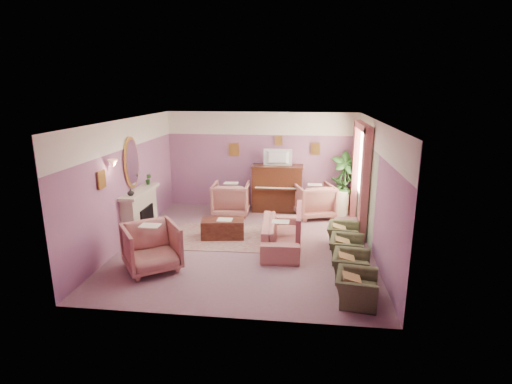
# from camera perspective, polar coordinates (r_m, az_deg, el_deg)

# --- Properties ---
(floor) EXTENTS (5.50, 6.00, 0.01)m
(floor) POSITION_cam_1_polar(r_m,az_deg,el_deg) (9.19, -1.26, -7.49)
(floor) COLOR #815C65
(floor) RESTS_ON ground
(ceiling) EXTENTS (5.50, 6.00, 0.01)m
(ceiling) POSITION_cam_1_polar(r_m,az_deg,el_deg) (8.53, -1.37, 10.20)
(ceiling) COLOR white
(ceiling) RESTS_ON wall_back
(wall_back) EXTENTS (5.50, 0.02, 2.80)m
(wall_back) POSITION_cam_1_polar(r_m,az_deg,el_deg) (11.67, 0.75, 4.50)
(wall_back) COLOR #7A5182
(wall_back) RESTS_ON floor
(wall_front) EXTENTS (5.50, 0.02, 2.80)m
(wall_front) POSITION_cam_1_polar(r_m,az_deg,el_deg) (5.92, -5.39, -5.85)
(wall_front) COLOR #7A5182
(wall_front) RESTS_ON floor
(wall_left) EXTENTS (0.02, 6.00, 2.80)m
(wall_left) POSITION_cam_1_polar(r_m,az_deg,el_deg) (9.53, -17.92, 1.44)
(wall_left) COLOR #7A5182
(wall_left) RESTS_ON floor
(wall_right) EXTENTS (0.02, 6.00, 2.80)m
(wall_right) POSITION_cam_1_polar(r_m,az_deg,el_deg) (8.81, 16.70, 0.48)
(wall_right) COLOR #7A5182
(wall_right) RESTS_ON floor
(picture_rail_band) EXTENTS (5.50, 0.01, 0.65)m
(picture_rail_band) POSITION_cam_1_polar(r_m,az_deg,el_deg) (11.51, 0.77, 9.77)
(picture_rail_band) COLOR white
(picture_rail_band) RESTS_ON wall_back
(stripe_panel) EXTENTS (0.01, 3.00, 2.15)m
(stripe_panel) POSITION_cam_1_polar(r_m,az_deg,el_deg) (10.13, 15.28, 0.50)
(stripe_panel) COLOR #A9BA94
(stripe_panel) RESTS_ON wall_right
(fireplace_surround) EXTENTS (0.30, 1.40, 1.10)m
(fireplace_surround) POSITION_cam_1_polar(r_m,az_deg,el_deg) (9.86, -16.21, -3.12)
(fireplace_surround) COLOR beige
(fireplace_surround) RESTS_ON floor
(fireplace_inset) EXTENTS (0.18, 0.72, 0.68)m
(fireplace_inset) POSITION_cam_1_polar(r_m,az_deg,el_deg) (9.87, -15.62, -3.98)
(fireplace_inset) COLOR black
(fireplace_inset) RESTS_ON floor
(fire_ember) EXTENTS (0.06, 0.54, 0.10)m
(fire_ember) POSITION_cam_1_polar(r_m,az_deg,el_deg) (9.91, -15.33, -4.98)
(fire_ember) COLOR #FF2C06
(fire_ember) RESTS_ON floor
(mantel_shelf) EXTENTS (0.40, 1.55, 0.07)m
(mantel_shelf) POSITION_cam_1_polar(r_m,az_deg,el_deg) (9.69, -16.29, 0.08)
(mantel_shelf) COLOR beige
(mantel_shelf) RESTS_ON fireplace_surround
(hearth) EXTENTS (0.55, 1.50, 0.02)m
(hearth) POSITION_cam_1_polar(r_m,az_deg,el_deg) (9.96, -14.93, -6.13)
(hearth) COLOR beige
(hearth) RESTS_ON floor
(mirror_frame) EXTENTS (0.04, 0.72, 1.20)m
(mirror_frame) POSITION_cam_1_polar(r_m,az_deg,el_deg) (9.61, -17.35, 4.03)
(mirror_frame) COLOR gold
(mirror_frame) RESTS_ON wall_left
(mirror_glass) EXTENTS (0.01, 0.60, 1.06)m
(mirror_glass) POSITION_cam_1_polar(r_m,az_deg,el_deg) (9.60, -17.22, 4.03)
(mirror_glass) COLOR white
(mirror_glass) RESTS_ON wall_left
(sconce_shade) EXTENTS (0.20, 0.20, 0.16)m
(sconce_shade) POSITION_cam_1_polar(r_m,az_deg,el_deg) (8.61, -19.75, 3.87)
(sconce_shade) COLOR tan
(sconce_shade) RESTS_ON wall_left
(piano) EXTENTS (1.40, 0.60, 1.30)m
(piano) POSITION_cam_1_polar(r_m,az_deg,el_deg) (11.47, 3.06, 0.47)
(piano) COLOR #401E10
(piano) RESTS_ON floor
(piano_keyshelf) EXTENTS (1.30, 0.12, 0.06)m
(piano_keyshelf) POSITION_cam_1_polar(r_m,az_deg,el_deg) (11.12, 2.94, 0.38)
(piano_keyshelf) COLOR #401E10
(piano_keyshelf) RESTS_ON piano
(piano_keys) EXTENTS (1.20, 0.08, 0.02)m
(piano_keys) POSITION_cam_1_polar(r_m,az_deg,el_deg) (11.11, 2.95, 0.58)
(piano_keys) COLOR #F9EBCE
(piano_keys) RESTS_ON piano
(piano_top) EXTENTS (1.45, 0.65, 0.04)m
(piano_top) POSITION_cam_1_polar(r_m,az_deg,el_deg) (11.33, 3.10, 3.71)
(piano_top) COLOR #401E10
(piano_top) RESTS_ON piano
(television) EXTENTS (0.80, 0.12, 0.48)m
(television) POSITION_cam_1_polar(r_m,az_deg,el_deg) (11.23, 3.11, 5.11)
(television) COLOR black
(television) RESTS_ON piano
(print_back_left) EXTENTS (0.30, 0.03, 0.38)m
(print_back_left) POSITION_cam_1_polar(r_m,az_deg,el_deg) (11.68, -3.19, 6.09)
(print_back_left) COLOR gold
(print_back_left) RESTS_ON wall_back
(print_back_right) EXTENTS (0.26, 0.03, 0.34)m
(print_back_right) POSITION_cam_1_polar(r_m,az_deg,el_deg) (11.51, 8.48, 6.12)
(print_back_right) COLOR gold
(print_back_right) RESTS_ON wall_back
(print_back_mid) EXTENTS (0.22, 0.03, 0.26)m
(print_back_mid) POSITION_cam_1_polar(r_m,az_deg,el_deg) (11.49, 3.24, 7.35)
(print_back_mid) COLOR gold
(print_back_mid) RESTS_ON wall_back
(print_left_wall) EXTENTS (0.03, 0.28, 0.36)m
(print_left_wall) POSITION_cam_1_polar(r_m,az_deg,el_deg) (8.39, -21.19, 1.66)
(print_left_wall) COLOR gold
(print_left_wall) RESTS_ON wall_left
(window_blind) EXTENTS (0.03, 1.40, 1.80)m
(window_blind) POSITION_cam_1_polar(r_m,az_deg,el_deg) (10.23, 15.13, 4.25)
(window_blind) COLOR white
(window_blind) RESTS_ON wall_right
(curtain_left) EXTENTS (0.16, 0.34, 2.60)m
(curtain_left) POSITION_cam_1_polar(r_m,az_deg,el_deg) (9.41, 15.25, 0.85)
(curtain_left) COLOR #9F4D51
(curtain_left) RESTS_ON floor
(curtain_right) EXTENTS (0.16, 0.34, 2.60)m
(curtain_right) POSITION_cam_1_polar(r_m,az_deg,el_deg) (11.19, 13.94, 3.11)
(curtain_right) COLOR #9F4D51
(curtain_right) RESTS_ON floor
(pelmet) EXTENTS (0.16, 2.20, 0.16)m
(pelmet) POSITION_cam_1_polar(r_m,az_deg,el_deg) (10.11, 15.00, 9.06)
(pelmet) COLOR #9F4D51
(pelmet) RESTS_ON wall_right
(mantel_plant) EXTENTS (0.16, 0.16, 0.28)m
(mantel_plant) POSITION_cam_1_polar(r_m,az_deg,el_deg) (10.14, -15.12, 1.79)
(mantel_plant) COLOR #21491A
(mantel_plant) RESTS_ON mantel_shelf
(mantel_vase) EXTENTS (0.16, 0.16, 0.16)m
(mantel_vase) POSITION_cam_1_polar(r_m,az_deg,el_deg) (9.22, -17.47, -0.05)
(mantel_vase) COLOR white
(mantel_vase) RESTS_ON mantel_shelf
(area_rug) EXTENTS (2.55, 1.87, 0.01)m
(area_rug) POSITION_cam_1_polar(r_m,az_deg,el_deg) (9.65, -4.56, -6.37)
(area_rug) COLOR #8E665C
(area_rug) RESTS_ON floor
(coffee_table) EXTENTS (1.06, 0.64, 0.45)m
(coffee_table) POSITION_cam_1_polar(r_m,az_deg,el_deg) (9.53, -4.75, -5.24)
(coffee_table) COLOR #461E13
(coffee_table) RESTS_ON floor
(table_paper) EXTENTS (0.35, 0.28, 0.01)m
(table_paper) POSITION_cam_1_polar(r_m,az_deg,el_deg) (9.45, -4.48, -3.95)
(table_paper) COLOR beige
(table_paper) RESTS_ON coffee_table
(sofa) EXTENTS (0.69, 2.07, 0.83)m
(sofa) POSITION_cam_1_polar(r_m,az_deg,el_deg) (8.93, 3.52, -5.32)
(sofa) COLOR #B06F63
(sofa) RESTS_ON floor
(sofa_throw) EXTENTS (0.10, 1.56, 0.57)m
(sofa_throw) POSITION_cam_1_polar(r_m,az_deg,el_deg) (8.85, 6.13, -4.30)
(sofa_throw) COLOR #9F4D51
(sofa_throw) RESTS_ON sofa
(floral_armchair_left) EXTENTS (0.98, 0.98, 1.02)m
(floral_armchair_left) POSITION_cam_1_polar(r_m,az_deg,el_deg) (11.14, -3.58, -0.71)
(floral_armchair_left) COLOR #B06F63
(floral_armchair_left) RESTS_ON floor
(floral_armchair_right) EXTENTS (0.98, 0.98, 1.02)m
(floral_armchair_right) POSITION_cam_1_polar(r_m,az_deg,el_deg) (11.06, 8.32, -0.96)
(floral_armchair_right) COLOR #B06F63
(floral_armchair_right) RESTS_ON floor
(floral_armchair_front) EXTENTS (0.98, 0.98, 1.02)m
(floral_armchair_front) POSITION_cam_1_polar(r_m,az_deg,el_deg) (8.07, -14.73, -7.33)
(floral_armchair_front) COLOR #B06F63
(floral_armchair_front) RESTS_ON floor
(olive_chair_a) EXTENTS (0.55, 0.78, 0.67)m
(olive_chair_a) POSITION_cam_1_polar(r_m,az_deg,el_deg) (6.97, 14.20, -12.55)
(olive_chair_a) COLOR #4A4F2F
(olive_chair_a) RESTS_ON floor
(olive_chair_b) EXTENTS (0.55, 0.78, 0.67)m
(olive_chair_b) POSITION_cam_1_polar(r_m,az_deg,el_deg) (7.70, 13.45, -9.77)
(olive_chair_b) COLOR #4A4F2F
(olive_chair_b) RESTS_ON floor
(olive_chair_c) EXTENTS (0.55, 0.78, 0.67)m
(olive_chair_c) POSITION_cam_1_polar(r_m,az_deg,el_deg) (8.45, 12.84, -7.47)
(olive_chair_c) COLOR #4A4F2F
(olive_chair_c) RESTS_ON floor
(olive_chair_d) EXTENTS (0.55, 0.78, 0.67)m
(olive_chair_d) POSITION_cam_1_polar(r_m,az_deg,el_deg) (9.21, 12.34, -5.55)
(olive_chair_d) COLOR #4A4F2F
(olive_chair_d) RESTS_ON floor
(side_table) EXTENTS (0.52, 0.52, 0.70)m
(side_table) POSITION_cam_1_polar(r_m,az_deg,el_deg) (11.43, 11.82, -1.44)
(side_table) COLOR #F1E9C8
(side_table) RESTS_ON floor
(side_plant_big) EXTENTS (0.30, 0.30, 0.34)m
(side_plant_big) POSITION_cam_1_polar(r_m,az_deg,el_deg) (11.30, 11.95, 1.09)
(side_plant_big) COLOR #21491A
(side_plant_big) RESTS_ON side_table
(side_plant_small) EXTENTS (0.16, 0.16, 0.28)m
(side_plant_small) POSITION_cam_1_polar(r_m,az_deg,el_deg) (11.22, 12.60, 0.80)
(side_plant_small) COLOR #21491A
(side_plant_small) RESTS_ON side_table
(palm_pot) EXTENTS (0.34, 0.34, 0.34)m
(palm_pot) POSITION_cam_1_polar(r_m,az_deg,el_deg) (11.52, 12.29, -2.27)
(palm_pot) COLOR brown
(palm_pot) RESTS_ON floor
(palm_plant) EXTENTS (0.76, 0.76, 1.44)m
(palm_plant) POSITION_cam_1_polar(r_m,az_deg,el_deg) (11.30, 12.53, 2.05)
(palm_plant) COLOR #21491A
(palm_plant) RESTS_ON palm_pot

